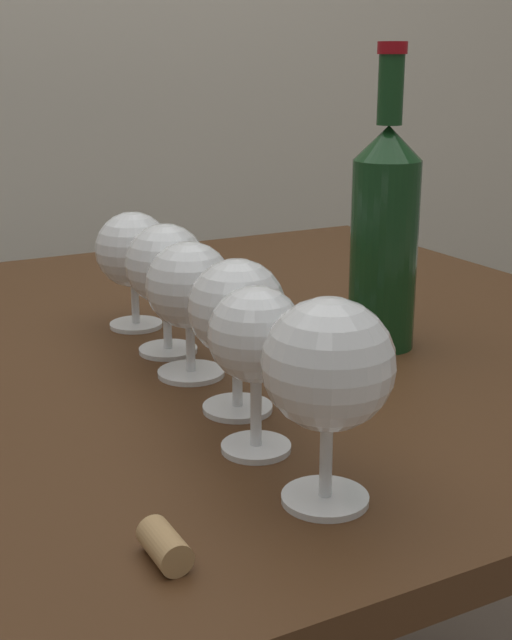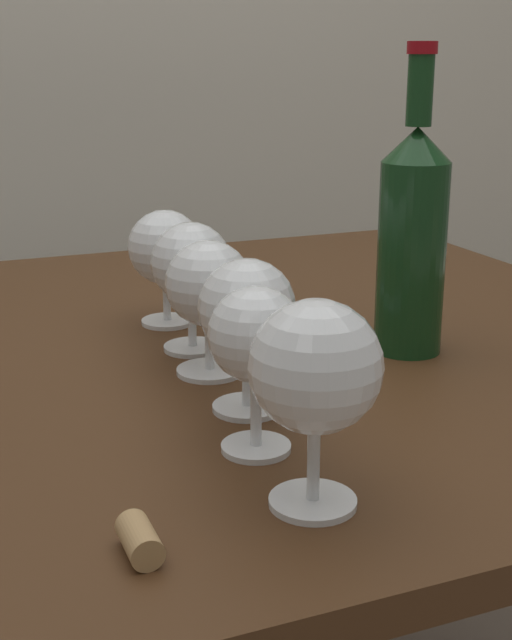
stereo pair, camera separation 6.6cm
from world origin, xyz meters
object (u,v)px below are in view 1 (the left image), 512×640
wine_glass_white (166,267)px  wine_bottle (384,232)px  wine_glass_cabernet (133,252)px  wine_glass_merlot (328,367)px  wine_glass_rose (256,338)px  wine_glass_pinot (234,310)px  cork (165,546)px  wine_glass_empty (190,289)px

wine_glass_white → wine_bottle: bearing=-22.5°
wine_glass_white → wine_glass_cabernet: bearing=88.8°
wine_glass_merlot → wine_glass_cabernet: size_ratio=1.11×
wine_glass_rose → wine_glass_pinot: bearing=75.3°
wine_glass_merlot → wine_glass_pinot: size_ratio=1.09×
wine_bottle → cork: wine_bottle is taller
wine_glass_merlot → wine_glass_rose: 0.10m
wine_glass_empty → cork: wine_glass_empty is taller
wine_glass_cabernet → wine_bottle: 0.28m
wine_glass_pinot → wine_glass_white: 0.18m
wine_glass_merlot → wine_glass_white: (0.03, 0.35, -0.01)m
cork → wine_glass_cabernet: bearing=71.4°
wine_glass_cabernet → wine_bottle: bearing=-42.1°
wine_glass_pinot → wine_glass_empty: 0.10m
wine_glass_rose → wine_bottle: bearing=34.7°
cork → wine_glass_rose: bearing=42.3°
wine_glass_merlot → wine_glass_cabernet: (0.03, 0.45, -0.01)m
wine_glass_rose → wine_bottle: (0.24, 0.17, 0.03)m
wine_bottle → wine_glass_empty: bearing=176.6°
wine_glass_rose → wine_glass_cabernet: (0.03, 0.36, -0.00)m
wine_glass_cabernet → cork: (-0.16, -0.47, -0.08)m
wine_glass_merlot → wine_bottle: wine_bottle is taller
wine_glass_merlot → wine_glass_white: bearing=85.6°
wine_glass_pinot → wine_glass_merlot: bearing=-95.6°
wine_glass_rose → wine_glass_pinot: size_ratio=0.98×
wine_glass_rose → wine_glass_empty: (0.02, 0.18, -0.01)m
wine_bottle → cork: bearing=-142.5°
cork → wine_glass_white: bearing=67.1°
wine_glass_merlot → wine_glass_empty: bearing=85.6°
wine_glass_pinot → cork: wine_glass_pinot is taller
wine_glass_white → wine_bottle: (0.21, -0.09, 0.03)m
wine_glass_pinot → wine_glass_white: size_ratio=1.00×
wine_glass_rose → wine_bottle: 0.30m
wine_glass_merlot → wine_glass_empty: 0.28m
wine_glass_white → cork: size_ratio=3.28×
wine_glass_white → wine_bottle: 0.23m
wine_glass_pinot → wine_bottle: (0.22, 0.09, 0.03)m
wine_glass_rose → wine_glass_cabernet: same height
wine_glass_pinot → wine_glass_white: same height
wine_glass_cabernet → cork: bearing=-108.6°
wine_glass_rose → wine_glass_white: wine_glass_white is taller
wine_glass_merlot → wine_glass_empty: size_ratio=1.11×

